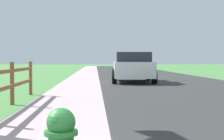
{
  "coord_description": "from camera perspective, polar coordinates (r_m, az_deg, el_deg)",
  "views": [
    {
      "loc": [
        -0.23,
        -1.81,
        1.17
      ],
      "look_at": [
        0.33,
        9.68,
        0.82
      ],
      "focal_mm": 54.69,
      "sensor_mm": 36.0,
      "label": 1
    }
  ],
  "objects": [
    {
      "name": "grass_verge",
      "position": [
        29.15,
        -11.23,
        -0.58
      ],
      "size": [
        5.0,
        66.0,
        0.0
      ],
      "primitive_type": "cube",
      "color": "#498342",
      "rests_on": "ground"
    },
    {
      "name": "ground_plane",
      "position": [
        26.84,
        -2.32,
        -0.76
      ],
      "size": [
        120.0,
        120.0,
        0.0
      ],
      "primitive_type": "plane",
      "color": "#498342"
    },
    {
      "name": "curb_concrete",
      "position": [
        28.97,
        -8.3,
        -0.58
      ],
      "size": [
        6.0,
        66.0,
        0.01
      ],
      "primitive_type": "cube",
      "color": "#BCA1A7",
      "rests_on": "ground"
    },
    {
      "name": "parked_suv_white",
      "position": [
        17.72,
        3.47,
        0.51
      ],
      "size": [
        2.3,
        4.42,
        1.54
      ],
      "color": "white",
      "rests_on": "ground"
    },
    {
      "name": "road_asphalt",
      "position": [
        29.07,
        4.56,
        -0.56
      ],
      "size": [
        7.0,
        66.0,
        0.01
      ],
      "primitive_type": "cube",
      "color": "#303030",
      "rests_on": "ground"
    }
  ]
}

